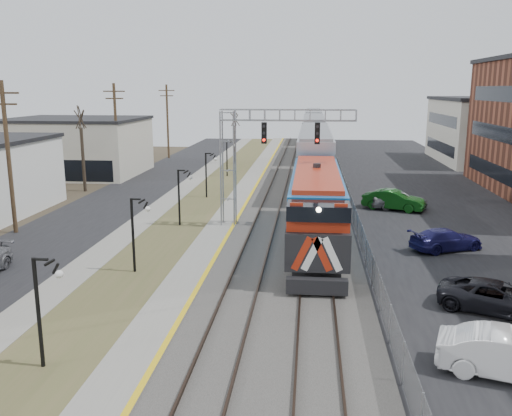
# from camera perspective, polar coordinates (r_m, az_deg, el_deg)

# --- Properties ---
(street_west) EXTENTS (7.00, 120.00, 0.04)m
(street_west) POSITION_cam_1_polar(r_m,az_deg,el_deg) (47.35, -14.87, 0.53)
(street_west) COLOR black
(street_west) RESTS_ON ground
(sidewalk) EXTENTS (2.00, 120.00, 0.08)m
(sidewalk) POSITION_cam_1_polar(r_m,az_deg,el_deg) (45.96, -9.61, 0.45)
(sidewalk) COLOR gray
(sidewalk) RESTS_ON ground
(grass_median) EXTENTS (4.00, 120.00, 0.06)m
(grass_median) POSITION_cam_1_polar(r_m,az_deg,el_deg) (45.27, -5.94, 0.36)
(grass_median) COLOR #4C512B
(grass_median) RESTS_ON ground
(platform) EXTENTS (2.00, 120.00, 0.24)m
(platform) POSITION_cam_1_polar(r_m,az_deg,el_deg) (44.74, -2.18, 0.39)
(platform) COLOR gray
(platform) RESTS_ON ground
(ballast_bed) EXTENTS (8.00, 120.00, 0.20)m
(ballast_bed) POSITION_cam_1_polar(r_m,az_deg,el_deg) (44.35, 4.23, 0.23)
(ballast_bed) COLOR #595651
(ballast_bed) RESTS_ON ground
(parking_lot) EXTENTS (16.00, 120.00, 0.04)m
(parking_lot) POSITION_cam_1_polar(r_m,az_deg,el_deg) (45.68, 19.45, -0.20)
(parking_lot) COLOR black
(parking_lot) RESTS_ON ground
(platform_edge) EXTENTS (0.24, 120.00, 0.01)m
(platform_edge) POSITION_cam_1_polar(r_m,az_deg,el_deg) (44.61, -1.06, 0.53)
(platform_edge) COLOR gold
(platform_edge) RESTS_ON platform
(track_near) EXTENTS (1.58, 120.00, 0.15)m
(track_near) POSITION_cam_1_polar(r_m,az_deg,el_deg) (44.40, 1.66, 0.51)
(track_near) COLOR #2D2119
(track_near) RESTS_ON ballast_bed
(track_far) EXTENTS (1.58, 120.00, 0.15)m
(track_far) POSITION_cam_1_polar(r_m,az_deg,el_deg) (44.30, 6.18, 0.41)
(track_far) COLOR #2D2119
(track_far) RESTS_ON ballast_bed
(train) EXTENTS (3.00, 85.85, 5.33)m
(train) POSITION_cam_1_polar(r_m,az_deg,el_deg) (68.15, 6.13, 6.89)
(train) COLOR #1563B1
(train) RESTS_ON ground
(signal_gantry) EXTENTS (9.00, 1.07, 8.15)m
(signal_gantry) POSITION_cam_1_polar(r_m,az_deg,el_deg) (36.73, -0.31, 6.39)
(signal_gantry) COLOR gray
(signal_gantry) RESTS_ON ground
(lampposts) EXTENTS (0.14, 62.14, 4.00)m
(lampposts) POSITION_cam_1_polar(r_m,az_deg,el_deg) (29.10, -12.64, -2.73)
(lampposts) COLOR black
(lampposts) RESTS_ON ground
(utility_poles) EXTENTS (0.28, 80.28, 10.00)m
(utility_poles) POSITION_cam_1_polar(r_m,az_deg,el_deg) (38.91, -24.59, 4.74)
(utility_poles) COLOR #4C3823
(utility_poles) RESTS_ON ground
(fence) EXTENTS (0.04, 120.00, 1.60)m
(fence) POSITION_cam_1_polar(r_m,az_deg,el_deg) (44.30, 9.69, 1.00)
(fence) COLOR gray
(fence) RESTS_ON ground
(bare_trees) EXTENTS (12.30, 42.30, 5.95)m
(bare_trees) POSITION_cam_1_polar(r_m,az_deg,el_deg) (50.92, -14.74, 4.42)
(bare_trees) COLOR #382D23
(bare_trees) RESTS_ON ground
(car_lot_b) EXTENTS (5.03, 2.97, 1.57)m
(car_lot_b) POSITION_cam_1_polar(r_m,az_deg,el_deg) (20.46, 25.32, -13.97)
(car_lot_b) COLOR white
(car_lot_b) RESTS_ON ground
(car_lot_c) EXTENTS (5.27, 3.99, 1.33)m
(car_lot_c) POSITION_cam_1_polar(r_m,az_deg,el_deg) (25.77, 23.98, -8.66)
(car_lot_c) COLOR black
(car_lot_c) RESTS_ON ground
(car_lot_d) EXTENTS (4.84, 3.54, 1.30)m
(car_lot_d) POSITION_cam_1_polar(r_m,az_deg,el_deg) (34.22, 19.37, -3.20)
(car_lot_d) COLOR #17164F
(car_lot_d) RESTS_ON ground
(car_lot_e) EXTENTS (4.81, 2.61, 1.55)m
(car_lot_e) POSITION_cam_1_polar(r_m,az_deg,el_deg) (44.89, 14.73, 0.88)
(car_lot_e) COLOR slate
(car_lot_e) RESTS_ON ground
(car_lot_f) EXTENTS (5.08, 3.32, 1.58)m
(car_lot_f) POSITION_cam_1_polar(r_m,az_deg,el_deg) (44.30, 14.28, 0.78)
(car_lot_f) COLOR #0D410F
(car_lot_f) RESTS_ON ground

